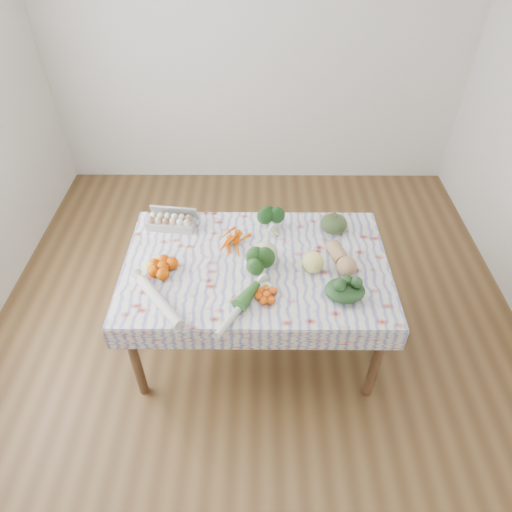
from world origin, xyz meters
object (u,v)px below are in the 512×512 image
butternut_squash (342,258)px  grapefruit (313,262)px  dining_table (256,272)px  kabocha_squash (334,224)px  egg_carton (171,223)px  cabbage (266,254)px

butternut_squash → grapefruit: size_ratio=2.03×
dining_table → kabocha_squash: 0.63m
dining_table → kabocha_squash: size_ratio=8.80×
dining_table → egg_carton: egg_carton is taller
dining_table → egg_carton: size_ratio=4.96×
butternut_squash → kabocha_squash: bearing=75.2°
grapefruit → butternut_squash: bearing=13.7°
kabocha_squash → grapefruit: bearing=-114.1°
kabocha_squash → cabbage: 0.56m
egg_carton → butternut_squash: 1.17m
butternut_squash → egg_carton: bearing=145.5°
egg_carton → kabocha_squash: kabocha_squash is taller
cabbage → butternut_squash: bearing=-2.6°
cabbage → butternut_squash: size_ratio=0.55×
cabbage → grapefruit: bearing=-12.9°
butternut_squash → grapefruit: (-0.18, -0.04, 0.00)m
egg_carton → kabocha_squash: size_ratio=1.77×
butternut_squash → grapefruit: bearing=177.5°
egg_carton → cabbage: cabbage is taller
dining_table → cabbage: size_ratio=10.66×
egg_carton → kabocha_squash: bearing=5.7°
kabocha_squash → butternut_squash: (0.01, -0.34, 0.00)m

